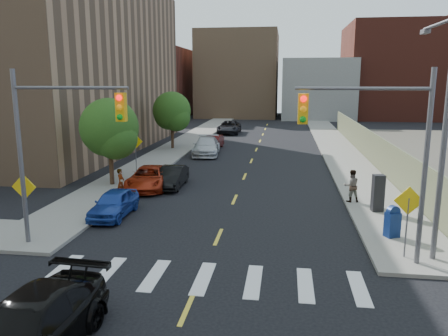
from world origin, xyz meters
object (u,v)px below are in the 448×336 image
(parked_car_grey, at_px, (229,127))
(payphone, at_px, (378,193))
(parked_car_silver, at_px, (206,146))
(parked_car_white, at_px, (207,147))
(parked_car_maroon, at_px, (213,142))
(parked_car_blue, at_px, (114,203))
(parked_car_black, at_px, (172,177))
(pedestrian_west, at_px, (121,183))
(mailbox, at_px, (393,222))
(parked_car_red, at_px, (149,178))
(black_sedan, at_px, (27,331))
(pedestrian_east, at_px, (351,186))

(parked_car_grey, distance_m, payphone, 34.17)
(parked_car_silver, relative_size, parked_car_white, 1.39)
(parked_car_maroon, bearing_deg, parked_car_blue, -89.81)
(parked_car_black, distance_m, parked_car_silver, 11.99)
(parked_car_black, relative_size, pedestrian_west, 2.46)
(parked_car_silver, relative_size, parked_car_grey, 0.97)
(pedestrian_west, bearing_deg, parked_car_grey, -6.36)
(parked_car_grey, relative_size, mailbox, 4.16)
(parked_car_red, relative_size, parked_car_grey, 0.87)
(parked_car_grey, height_order, black_sedan, parked_car_grey)
(parked_car_grey, distance_m, pedestrian_east, 32.32)
(parked_car_white, xyz_separation_m, pedestrian_east, (10.50, -14.91, 0.35))
(parked_car_grey, relative_size, pedestrian_west, 3.50)
(parked_car_maroon, distance_m, parked_car_grey, 12.39)
(parked_car_maroon, bearing_deg, parked_car_grey, 93.78)
(parked_car_maroon, relative_size, black_sedan, 0.74)
(mailbox, height_order, payphone, payphone)
(parked_car_red, height_order, payphone, payphone)
(parked_car_silver, xyz_separation_m, pedestrian_east, (10.50, -14.39, 0.23))
(parked_car_blue, distance_m, pedestrian_east, 12.40)
(parked_car_white, bearing_deg, parked_car_black, -95.71)
(parked_car_maroon, height_order, mailbox, mailbox)
(pedestrian_east, bearing_deg, parked_car_red, -20.89)
(black_sedan, xyz_separation_m, mailbox, (10.43, 9.53, 0.04))
(parked_car_red, relative_size, mailbox, 3.62)
(parked_car_blue, distance_m, parked_car_white, 18.74)
(parked_car_grey, bearing_deg, parked_car_blue, -92.19)
(parked_car_grey, bearing_deg, parked_car_maroon, -89.89)
(parked_car_black, bearing_deg, parked_car_red, -158.21)
(parked_car_red, relative_size, parked_car_white, 1.24)
(parked_car_maroon, xyz_separation_m, pedestrian_east, (10.50, -18.17, 0.38))
(parked_car_maroon, height_order, parked_car_grey, parked_car_grey)
(pedestrian_east, bearing_deg, pedestrian_west, -8.49)
(parked_car_maroon, height_order, pedestrian_east, pedestrian_east)
(parked_car_grey, relative_size, payphone, 3.03)
(black_sedan, relative_size, mailbox, 3.92)
(parked_car_white, bearing_deg, parked_car_silver, -95.71)
(parked_car_grey, height_order, pedestrian_west, pedestrian_west)
(parked_car_white, distance_m, black_sedan, 29.74)
(mailbox, relative_size, payphone, 0.73)
(payphone, bearing_deg, black_sedan, -136.04)
(parked_car_white, height_order, mailbox, mailbox)
(parked_car_black, height_order, black_sedan, black_sedan)
(parked_car_silver, bearing_deg, parked_car_maroon, 84.69)
(parked_car_silver, height_order, payphone, payphone)
(parked_car_blue, bearing_deg, parked_car_black, 78.11)
(pedestrian_east, bearing_deg, parked_car_silver, -65.82)
(payphone, xyz_separation_m, pedestrian_west, (-13.65, 0.83, -0.12))
(parked_car_blue, distance_m, parked_car_maroon, 21.99)
(black_sedan, height_order, pedestrian_east, pedestrian_east)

